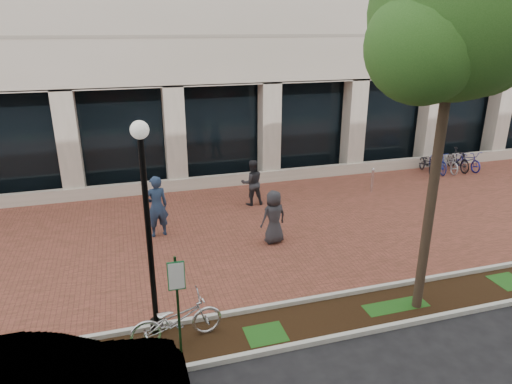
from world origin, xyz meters
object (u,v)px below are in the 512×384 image
object	(u,v)px
lamppost	(148,222)
street_tree	(457,25)
bike_rack_cluster	(448,161)
pedestrian_mid	(252,183)
locked_bicycle	(177,319)
pedestrian_left	(157,207)
parking_sign	(177,293)
pedestrian_right	(274,217)
bollard	(372,180)

from	to	relation	value
lamppost	street_tree	xyz separation A→B (m)	(6.12, -0.78, 3.73)
street_tree	bike_rack_cluster	size ratio (longest dim) A/B	2.69
pedestrian_mid	locked_bicycle	bearing A→B (deg)	62.85
lamppost	pedestrian_mid	world-z (taller)	lamppost
lamppost	pedestrian_left	bearing A→B (deg)	84.32
parking_sign	street_tree	xyz separation A→B (m)	(5.71, 0.07, 4.95)
pedestrian_left	pedestrian_right	world-z (taller)	pedestrian_left
pedestrian_right	bollard	xyz separation A→B (m)	(5.32, 3.25, -0.34)
locked_bicycle	pedestrian_right	world-z (taller)	pedestrian_right
parking_sign	bollard	distance (m)	11.64
parking_sign	street_tree	world-z (taller)	street_tree
pedestrian_right	pedestrian_mid	bearing A→B (deg)	-107.48
pedestrian_left	bike_rack_cluster	world-z (taller)	pedestrian_left
lamppost	pedestrian_mid	bearing A→B (deg)	58.48
locked_bicycle	pedestrian_mid	world-z (taller)	pedestrian_mid
pedestrian_mid	pedestrian_right	world-z (taller)	pedestrian_mid
pedestrian_left	bollard	distance (m)	8.89
locked_bicycle	bike_rack_cluster	bearing A→B (deg)	-63.74
lamppost	bike_rack_cluster	world-z (taller)	lamppost
parking_sign	pedestrian_left	xyz separation A→B (m)	(0.08, 5.84, -0.42)
parking_sign	locked_bicycle	bearing A→B (deg)	94.00
pedestrian_right	pedestrian_left	bearing A→B (deg)	-36.95
lamppost	pedestrian_mid	xyz separation A→B (m)	(4.14, 6.76, -1.78)
locked_bicycle	bollard	bearing A→B (deg)	-57.01
locked_bicycle	pedestrian_right	bearing A→B (deg)	-47.88
parking_sign	bollard	world-z (taller)	parking_sign
pedestrian_mid	lamppost	bearing A→B (deg)	58.86
parking_sign	pedestrian_mid	size ratio (longest dim) A/B	1.28
bike_rack_cluster	locked_bicycle	bearing A→B (deg)	-138.87
street_tree	locked_bicycle	xyz separation A→B (m)	(-5.72, 0.36, -5.85)
pedestrian_left	bike_rack_cluster	size ratio (longest dim) A/B	0.65
parking_sign	locked_bicycle	world-z (taller)	parking_sign
bollard	parking_sign	bearing A→B (deg)	-139.23
pedestrian_right	bollard	distance (m)	6.24
pedestrian_right	street_tree	bearing A→B (deg)	104.81
bike_rack_cluster	pedestrian_left	bearing A→B (deg)	-157.88
street_tree	pedestrian_left	world-z (taller)	street_tree
locked_bicycle	bollard	size ratio (longest dim) A/B	1.96
pedestrian_mid	pedestrian_right	xyz separation A→B (m)	(-0.26, -3.28, -0.02)
street_tree	bollard	size ratio (longest dim) A/B	8.24
lamppost	locked_bicycle	xyz separation A→B (m)	(0.40, -0.43, -2.12)
parking_sign	pedestrian_right	xyz separation A→B (m)	(3.47, 4.33, -0.58)
pedestrian_mid	bike_rack_cluster	bearing A→B (deg)	-171.37
locked_bicycle	bike_rack_cluster	world-z (taller)	bike_rack_cluster
parking_sign	pedestrian_mid	world-z (taller)	parking_sign
street_tree	pedestrian_mid	world-z (taller)	street_tree
pedestrian_mid	pedestrian_right	bearing A→B (deg)	85.84
street_tree	pedestrian_left	distance (m)	9.68
lamppost	bike_rack_cluster	size ratio (longest dim) A/B	1.52
parking_sign	street_tree	size ratio (longest dim) A/B	0.27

